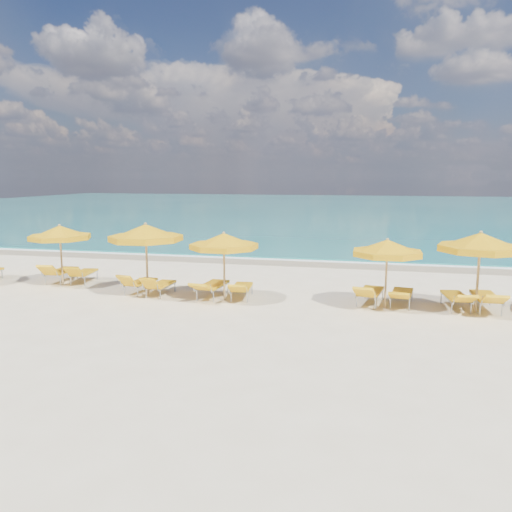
# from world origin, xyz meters

# --- Properties ---
(ground_plane) EXTENTS (120.00, 120.00, 0.00)m
(ground_plane) POSITION_xyz_m (0.00, 0.00, 0.00)
(ground_plane) COLOR beige
(ocean) EXTENTS (120.00, 80.00, 0.30)m
(ocean) POSITION_xyz_m (0.00, 48.00, 0.00)
(ocean) COLOR #126765
(ocean) RESTS_ON ground
(wet_sand_band) EXTENTS (120.00, 2.60, 0.01)m
(wet_sand_band) POSITION_xyz_m (0.00, 7.40, 0.00)
(wet_sand_band) COLOR tan
(wet_sand_band) RESTS_ON ground
(foam_line) EXTENTS (120.00, 1.20, 0.03)m
(foam_line) POSITION_xyz_m (0.00, 8.20, 0.00)
(foam_line) COLOR white
(foam_line) RESTS_ON ground
(whitecap_near) EXTENTS (14.00, 0.36, 0.05)m
(whitecap_near) POSITION_xyz_m (-6.00, 17.00, 0.00)
(whitecap_near) COLOR white
(whitecap_near) RESTS_ON ground
(whitecap_far) EXTENTS (18.00, 0.30, 0.05)m
(whitecap_far) POSITION_xyz_m (8.00, 24.00, 0.00)
(whitecap_far) COLOR white
(whitecap_far) RESTS_ON ground
(umbrella_1) EXTENTS (2.36, 2.36, 2.31)m
(umbrella_1) POSITION_xyz_m (-7.28, 0.39, 1.97)
(umbrella_1) COLOR tan
(umbrella_1) RESTS_ON ground
(umbrella_2) EXTENTS (3.21, 3.21, 2.54)m
(umbrella_2) POSITION_xyz_m (-3.37, -0.50, 2.17)
(umbrella_2) COLOR tan
(umbrella_2) RESTS_ON ground
(umbrella_3) EXTENTS (3.00, 3.00, 2.30)m
(umbrella_3) POSITION_xyz_m (-0.62, -0.48, 1.96)
(umbrella_3) COLOR tan
(umbrella_3) RESTS_ON ground
(umbrella_4) EXTENTS (2.86, 2.86, 2.22)m
(umbrella_4) POSITION_xyz_m (4.57, -0.32, 1.89)
(umbrella_4) COLOR tan
(umbrella_4) RESTS_ON ground
(umbrella_5) EXTENTS (2.75, 2.75, 2.50)m
(umbrella_5) POSITION_xyz_m (7.23, -0.25, 2.13)
(umbrella_5) COLOR tan
(umbrella_5) RESTS_ON ground
(lounger_1_left) EXTENTS (0.85, 2.06, 0.89)m
(lounger_1_left) POSITION_xyz_m (-7.67, 0.87, 0.25)
(lounger_1_left) COLOR #A5A8AD
(lounger_1_left) RESTS_ON ground
(lounger_1_right) EXTENTS (0.88, 1.91, 0.81)m
(lounger_1_right) POSITION_xyz_m (-6.73, 0.93, 0.23)
(lounger_1_right) COLOR #A5A8AD
(lounger_1_right) RESTS_ON ground
(lounger_2_left) EXTENTS (0.83, 1.80, 0.83)m
(lounger_2_left) POSITION_xyz_m (-3.85, -0.09, 0.22)
(lounger_2_left) COLOR #A5A8AD
(lounger_2_left) RESTS_ON ground
(lounger_2_right) EXTENTS (0.66, 1.72, 0.81)m
(lounger_2_right) POSITION_xyz_m (-2.99, -0.29, 0.21)
(lounger_2_right) COLOR #A5A8AD
(lounger_2_right) RESTS_ON ground
(lounger_3_left) EXTENTS (0.83, 2.11, 0.75)m
(lounger_3_left) POSITION_xyz_m (-1.14, -0.19, 0.24)
(lounger_3_left) COLOR #A5A8AD
(lounger_3_left) RESTS_ON ground
(lounger_3_right) EXTENTS (0.79, 1.90, 0.73)m
(lounger_3_right) POSITION_xyz_m (-0.12, -0.12, 0.22)
(lounger_3_right) COLOR #A5A8AD
(lounger_3_right) RESTS_ON ground
(lounger_4_left) EXTENTS (1.00, 2.07, 0.81)m
(lounger_4_left) POSITION_xyz_m (4.10, 0.08, 0.24)
(lounger_4_left) COLOR #A5A8AD
(lounger_4_left) RESTS_ON ground
(lounger_4_right) EXTENTS (0.88, 2.02, 0.70)m
(lounger_4_right) POSITION_xyz_m (5.08, 0.13, 0.23)
(lounger_4_right) COLOR #A5A8AD
(lounger_4_right) RESTS_ON ground
(lounger_5_left) EXTENTS (0.85, 1.98, 0.73)m
(lounger_5_left) POSITION_xyz_m (6.72, 0.11, 0.23)
(lounger_5_left) COLOR #A5A8AD
(lounger_5_left) RESTS_ON ground
(lounger_5_right) EXTENTS (0.74, 2.10, 0.79)m
(lounger_5_right) POSITION_xyz_m (7.58, 0.11, 0.25)
(lounger_5_right) COLOR #A5A8AD
(lounger_5_right) RESTS_ON ground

